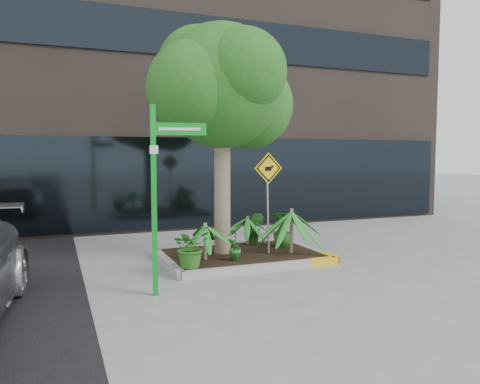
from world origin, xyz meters
name	(u,v)px	position (x,y,z in m)	size (l,w,h in m)	color
ground	(238,264)	(0.00, 0.00, 0.00)	(80.00, 80.00, 0.00)	gray
building	(165,8)	(0.50, 8.50, 7.50)	(18.00, 8.00, 15.00)	#2D2621
planter	(244,255)	(0.23, 0.27, 0.10)	(3.35, 2.36, 0.15)	#9E9E99
tree	(222,87)	(-0.18, 0.49, 3.60)	(3.29, 2.91, 4.93)	gray
palm_front	(292,212)	(1.15, -0.10, 1.02)	(1.05, 1.05, 1.17)	gray
palm_left	(205,225)	(-0.71, -0.02, 0.83)	(0.82, 0.82, 0.91)	gray
palm_back	(248,218)	(0.68, 1.14, 0.75)	(0.73, 0.73, 0.81)	gray
shrub_a	(191,246)	(-1.15, -0.55, 0.54)	(0.70, 0.70, 0.78)	#27601B
shrub_b	(282,229)	(1.30, 0.61, 0.54)	(0.44, 0.44, 0.79)	#255E1C
shrub_c	(235,241)	(-0.19, -0.30, 0.53)	(0.40, 0.40, 0.76)	#206824
shrub_d	(255,228)	(0.87, 1.15, 0.51)	(0.40, 0.40, 0.73)	#205719
street_sign_post	(158,178)	(-1.93, -1.45, 1.84)	(0.87, 0.98, 2.97)	#0D9620
cattle_sign	(268,185)	(0.68, 0.06, 1.57)	(0.65, 0.15, 2.10)	slate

